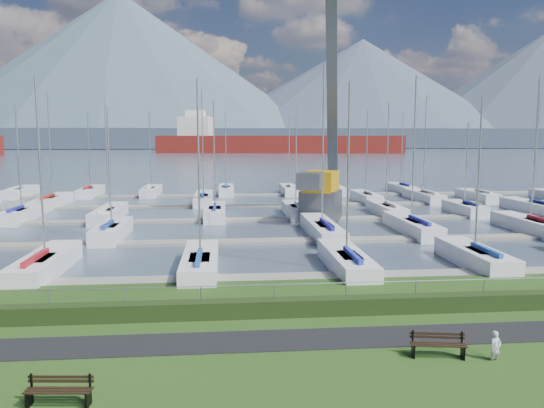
{
  "coord_description": "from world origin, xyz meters",
  "views": [
    {
      "loc": [
        -3.02,
        -21.06,
        7.25
      ],
      "look_at": [
        0.0,
        12.0,
        3.0
      ],
      "focal_mm": 35.0,
      "sensor_mm": 36.0,
      "label": 1
    }
  ],
  "objects": [
    {
      "name": "sailboat_fleet",
      "position": [
        -0.47,
        28.29,
        5.41
      ],
      "size": [
        74.59,
        49.64,
        13.19
      ],
      "color": "beige",
      "rests_on": "water"
    },
    {
      "name": "hedge",
      "position": [
        0.0,
        -0.4,
        0.35
      ],
      "size": [
        80.0,
        0.7,
        0.7
      ],
      "primitive_type": "cube",
      "color": "#1F3112",
      "rests_on": "grass"
    },
    {
      "name": "mountains",
      "position": [
        7.35,
        404.62,
        46.68
      ],
      "size": [
        1190.0,
        360.0,
        115.0
      ],
      "color": "#3B4A57",
      "rests_on": "water"
    },
    {
      "name": "crane",
      "position": [
        5.98,
        26.22,
        5.33
      ],
      "size": [
        6.22,
        13.47,
        22.35
      ],
      "rotation": [
        0.0,
        0.0,
        -0.42
      ],
      "color": "#52555A",
      "rests_on": "water"
    },
    {
      "name": "path",
      "position": [
        0.0,
        -3.0,
        0.01
      ],
      "size": [
        160.0,
        2.0,
        0.04
      ],
      "primitive_type": "cube",
      "color": "black",
      "rests_on": "grass"
    },
    {
      "name": "fence",
      "position": [
        0.0,
        0.0,
        1.2
      ],
      "size": [
        80.0,
        0.04,
        0.04
      ],
      "primitive_type": "cylinder",
      "rotation": [
        0.0,
        1.57,
        0.0
      ],
      "color": "gray",
      "rests_on": "grass"
    },
    {
      "name": "bench_right",
      "position": [
        3.96,
        -4.89,
        0.42
      ],
      "size": [
        1.85,
        0.72,
        0.85
      ],
      "rotation": [
        0.0,
        0.0,
        -0.17
      ],
      "color": "black",
      "rests_on": "grass"
    },
    {
      "name": "foothill",
      "position": [
        0.0,
        330.0,
        6.0
      ],
      "size": [
        900.0,
        80.0,
        12.0
      ],
      "primitive_type": "cube",
      "color": "#3A4455",
      "rests_on": "water"
    },
    {
      "name": "docks",
      "position": [
        0.0,
        26.0,
        -0.22
      ],
      "size": [
        90.0,
        41.6,
        0.25
      ],
      "color": "gray",
      "rests_on": "water"
    },
    {
      "name": "person",
      "position": [
        5.72,
        -5.32,
        0.57
      ],
      "size": [
        0.48,
        0.39,
        1.14
      ],
      "primitive_type": "imported",
      "rotation": [
        0.0,
        0.0,
        0.31
      ],
      "color": "silver",
      "rests_on": "grass"
    },
    {
      "name": "cargo_ship_mid",
      "position": [
        18.06,
        221.03,
        3.45
      ],
      "size": [
        111.55,
        34.88,
        21.5
      ],
      "rotation": [
        0.0,
        0.0,
        -0.16
      ],
      "color": "maroon",
      "rests_on": "water"
    },
    {
      "name": "bench_left",
      "position": [
        -7.52,
        -7.03,
        0.42
      ],
      "size": [
        1.83,
        0.59,
        0.85
      ],
      "rotation": [
        0.0,
        0.0,
        -0.09
      ],
      "color": "black",
      "rests_on": "grass"
    },
    {
      "name": "water",
      "position": [
        0.0,
        260.0,
        -0.4
      ],
      "size": [
        800.0,
        540.0,
        0.2
      ],
      "primitive_type": "cube",
      "color": "#435162"
    }
  ]
}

